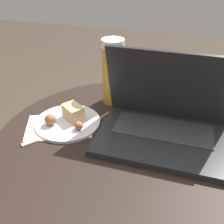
% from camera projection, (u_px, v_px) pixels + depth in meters
% --- Properties ---
extents(table, '(0.75, 0.75, 0.50)m').
position_uv_depth(table, '(125.00, 175.00, 0.81)').
color(table, '#515156').
rests_on(table, ground_plane).
extents(napkin, '(0.23, 0.20, 0.00)m').
position_uv_depth(napkin, '(59.00, 126.00, 0.79)').
color(napkin, silver).
rests_on(napkin, table).
extents(laptop, '(0.36, 0.24, 0.24)m').
position_uv_depth(laptop, '(164.00, 121.00, 0.73)').
color(laptop, '#232326').
rests_on(laptop, table).
extents(beer_glass, '(0.07, 0.07, 0.22)m').
position_uv_depth(beer_glass, '(113.00, 72.00, 0.86)').
color(beer_glass, gold).
rests_on(beer_glass, table).
extents(snack_plate, '(0.20, 0.20, 0.05)m').
position_uv_depth(snack_plate, '(68.00, 120.00, 0.80)').
color(snack_plate, silver).
rests_on(snack_plate, table).
extents(fork, '(0.14, 0.16, 0.00)m').
position_uv_depth(fork, '(61.00, 132.00, 0.76)').
color(fork, silver).
rests_on(fork, table).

